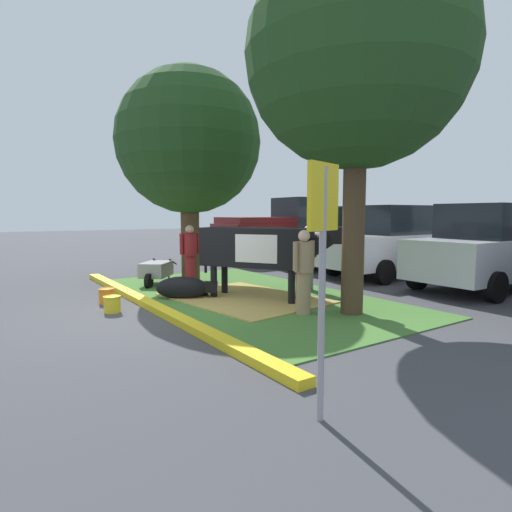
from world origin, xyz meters
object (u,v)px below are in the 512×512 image
wheelbarrow (156,270)px  parking_sign (323,242)px  person_handler (308,256)px  sedan_red (393,242)px  shade_tree_right (357,57)px  hatchback_white (490,248)px  bucket_orange (107,296)px  bucket_yellow (112,304)px  shade_tree_left (189,142)px  pickup_truck_maroon (285,231)px  cow_holstein (261,248)px  person_visitor_near (190,254)px  person_visitor_far (304,270)px  sedan_blue (338,238)px  calf_lying (184,288)px

wheelbarrow → parking_sign: (7.44, -1.34, 1.17)m
person_handler → sedan_red: bearing=96.5°
shade_tree_right → hatchback_white: 5.72m
parking_sign → bucket_orange: parking_sign is taller
wheelbarrow → bucket_yellow: wheelbarrow is taller
shade_tree_left → shade_tree_right: (4.95, 0.80, 0.81)m
bucket_yellow → pickup_truck_maroon: bearing=123.0°
cow_holstein → person_visitor_near: 2.32m
person_handler → hatchback_white: size_ratio=0.34×
cow_holstein → bucket_orange: 3.23m
shade_tree_left → parking_sign: 8.11m
person_visitor_far → sedan_blue: bearing=130.0°
calf_lying → sedan_blue: sedan_blue is taller
shade_tree_right → calf_lying: 5.45m
shade_tree_right → sedan_red: 6.21m
parking_sign → shade_tree_left: bearing=162.8°
person_visitor_far → bucket_yellow: person_visitor_far is taller
shade_tree_right → cow_holstein: bearing=-161.7°
shade_tree_right → pickup_truck_maroon: (-7.84, 4.66, -3.31)m
parking_sign → person_visitor_near: bearing=163.8°
person_visitor_far → sedan_red: (-2.15, 5.21, 0.18)m
calf_lying → person_visitor_near: person_visitor_near is taller
person_handler → calf_lying: bearing=-104.1°
cow_holstein → calf_lying: cow_holstein is taller
person_visitor_far → wheelbarrow: bearing=-166.8°
person_visitor_near → shade_tree_left: bearing=154.0°
calf_lying → sedan_blue: 6.99m
sedan_blue → sedan_red: 2.43m
wheelbarrow → sedan_blue: sedan_blue is taller
person_visitor_near → wheelbarrow: size_ratio=1.09×
shade_tree_left → sedan_blue: (-0.07, 5.49, -2.63)m
parking_sign → calf_lying: bearing=167.6°
bucket_yellow → sedan_red: sedan_red is taller
shade_tree_left → sedan_blue: size_ratio=1.24×
parking_sign → cow_holstein: bearing=151.0°
shade_tree_right → pickup_truck_maroon: 9.70m
person_visitor_far → sedan_blue: 7.10m
cow_holstein → hatchback_white: size_ratio=0.64×
cow_holstein → bucket_yellow: bearing=-102.0°
wheelbarrow → pickup_truck_maroon: size_ratio=0.25×
parking_sign → pickup_truck_maroon: (-10.38, 7.78, -0.44)m
sedan_blue → shade_tree_left: bearing=-89.2°
person_handler → hatchback_white: 4.33m
calf_lying → person_visitor_far: (2.45, 1.19, 0.56)m
shade_tree_right → cow_holstein: (-1.93, -0.64, -3.34)m
person_visitor_far → bucket_orange: person_visitor_far is taller
sedan_red → cow_holstein: bearing=-82.4°
hatchback_white → person_visitor_far: bearing=-95.6°
cow_holstein → pickup_truck_maroon: pickup_truck_maroon is taller
shade_tree_left → pickup_truck_maroon: 6.66m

